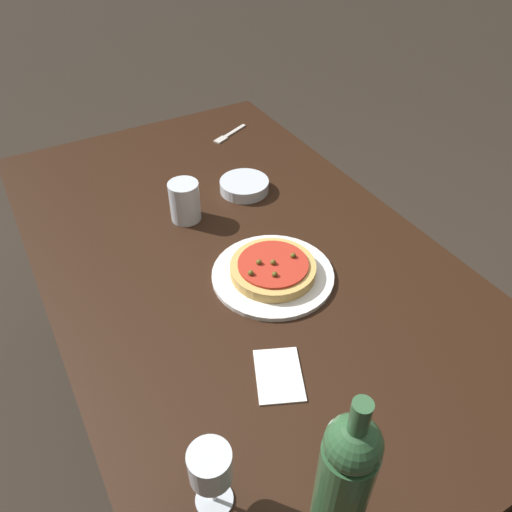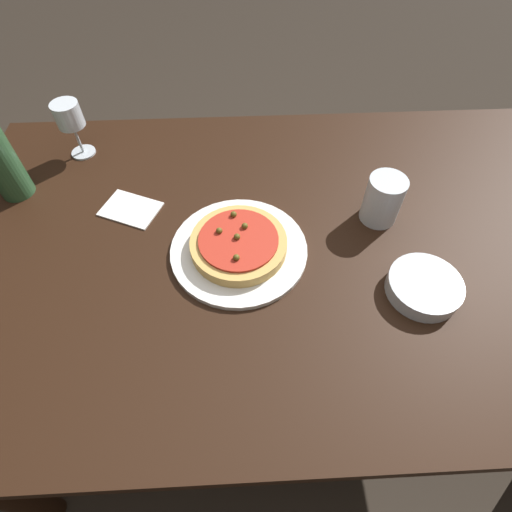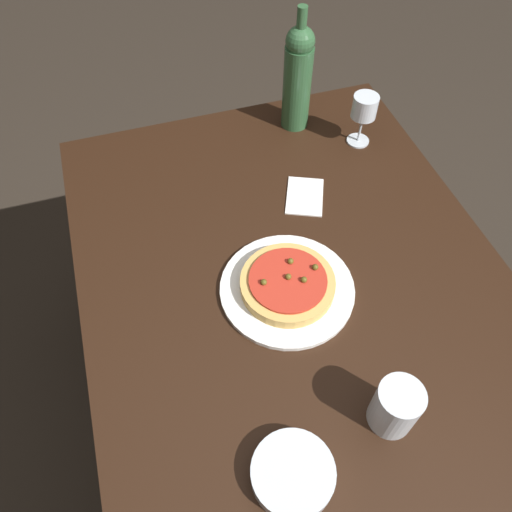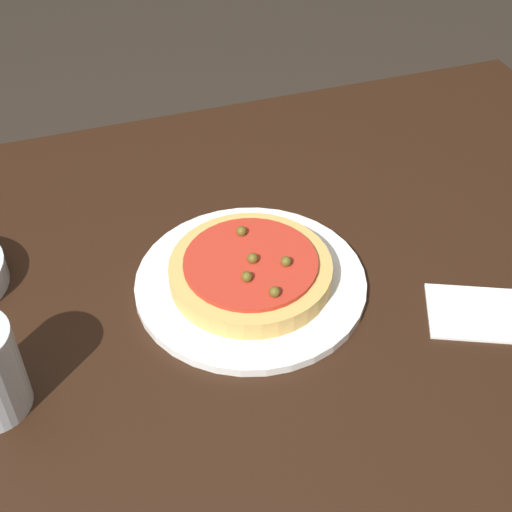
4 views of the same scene
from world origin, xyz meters
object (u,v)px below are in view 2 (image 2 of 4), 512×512
pizza (239,243)px  water_cup (383,200)px  side_bowl (424,287)px  dinner_plate (239,250)px  dining_table (298,259)px  wine_glass (69,118)px

pizza → water_cup: 0.34m
pizza → side_bowl: bearing=161.7°
pizza → side_bowl: (-0.37, 0.12, -0.01)m
water_cup → side_bowl: (-0.04, 0.21, -0.04)m
dinner_plate → dining_table: bearing=-167.6°
pizza → side_bowl: pizza is taller
water_cup → side_bowl: 0.22m
dining_table → side_bowl: size_ratio=10.81×
dining_table → dinner_plate: size_ratio=5.34×
dinner_plate → water_cup: bearing=-165.1°
dinner_plate → water_cup: water_cup is taller
dinner_plate → side_bowl: side_bowl is taller
dining_table → pizza: 0.18m
dinner_plate → water_cup: 0.34m
pizza → wine_glass: (0.41, -0.36, 0.08)m
wine_glass → dinner_plate: bearing=138.9°
pizza → wine_glass: bearing=-41.1°
dinner_plate → pizza: bearing=-56.9°
dining_table → water_cup: water_cup is taller
pizza → wine_glass: size_ratio=1.41×
wine_glass → side_bowl: 0.92m
dining_table → wine_glass: size_ratio=10.78×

